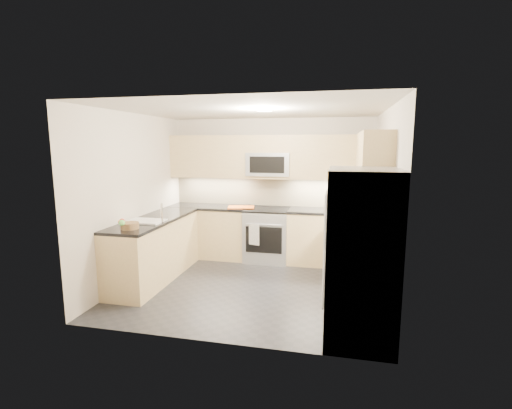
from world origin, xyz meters
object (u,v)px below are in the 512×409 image
object	(u,v)px
fruit_basket	(130,226)
microwave	(269,164)
gas_range	(267,235)
cutting_board	(241,207)
utensil_bowl	(353,207)
refrigerator	(361,256)

from	to	relation	value
fruit_basket	microwave	bearing A→B (deg)	55.22
gas_range	microwave	bearing A→B (deg)	90.00
cutting_board	utensil_bowl	bearing A→B (deg)	2.40
microwave	refrigerator	bearing A→B (deg)	-60.38
microwave	fruit_basket	size ratio (longest dim) A/B	3.24
utensil_bowl	cutting_board	bearing A→B (deg)	-177.60
fruit_basket	refrigerator	bearing A→B (deg)	-8.54
utensil_bowl	cutting_board	distance (m)	1.93
microwave	utensil_bowl	size ratio (longest dim) A/B	3.13
gas_range	fruit_basket	bearing A→B (deg)	-126.43
gas_range	cutting_board	bearing A→B (deg)	-174.77
gas_range	microwave	world-z (taller)	microwave
utensil_bowl	microwave	bearing A→B (deg)	176.57
fruit_basket	utensil_bowl	bearing A→B (deg)	34.72
refrigerator	fruit_basket	distance (m)	2.95
gas_range	microwave	size ratio (longest dim) A/B	1.20
microwave	refrigerator	distance (m)	3.04
gas_range	refrigerator	size ratio (longest dim) A/B	0.51
refrigerator	cutting_board	distance (m)	3.06
gas_range	utensil_bowl	bearing A→B (deg)	1.49
gas_range	fruit_basket	size ratio (longest dim) A/B	3.88
cutting_board	fruit_basket	xyz separation A→B (m)	(-1.00, -1.94, 0.04)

